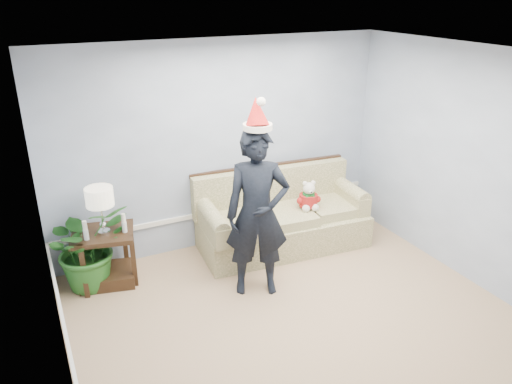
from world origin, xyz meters
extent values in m
cube|color=tan|center=(0.00, 0.00, -0.01)|extent=(4.50, 5.00, 0.02)
cube|color=white|center=(0.00, 0.00, 2.71)|extent=(4.50, 5.00, 0.02)
cube|color=#A5B5D2|center=(0.00, 2.51, 1.35)|extent=(4.50, 0.02, 2.70)
cube|color=#A5B5D2|center=(-2.26, 0.00, 1.35)|extent=(0.02, 5.00, 2.70)
cube|color=#A5B5D2|center=(2.26, 0.00, 1.35)|extent=(0.02, 5.00, 2.70)
cube|color=white|center=(0.00, 2.48, 0.45)|extent=(4.48, 0.03, 0.06)
cube|color=#555F2D|center=(0.65, 1.98, 0.21)|extent=(2.27, 1.12, 0.42)
cube|color=#555F2D|center=(-0.03, 1.93, 0.48)|extent=(0.71, 0.81, 0.13)
cube|color=#555F2D|center=(0.65, 1.93, 0.48)|extent=(0.71, 0.81, 0.13)
cube|color=#555F2D|center=(1.33, 1.93, 0.48)|extent=(0.71, 0.81, 0.13)
cube|color=#555F2D|center=(0.65, 2.33, 0.71)|extent=(2.21, 0.39, 0.59)
cube|color=black|center=(0.65, 2.41, 1.01)|extent=(2.20, 0.24, 0.05)
cube|color=#555F2D|center=(-0.36, 1.98, 0.55)|extent=(0.27, 0.96, 0.25)
cube|color=#555F2D|center=(1.66, 1.98, 0.55)|extent=(0.27, 0.96, 0.25)
cube|color=#392214|center=(-1.64, 2.12, 0.63)|extent=(0.80, 0.71, 0.06)
cube|color=#392214|center=(-1.64, 2.12, 0.08)|extent=(0.72, 0.63, 0.15)
cube|color=#392214|center=(-1.92, 1.90, 0.33)|extent=(0.07, 0.07, 0.66)
cube|color=#392214|center=(-1.37, 1.90, 0.33)|extent=(0.07, 0.07, 0.66)
cube|color=#392214|center=(-1.92, 2.34, 0.33)|extent=(0.07, 0.07, 0.66)
cube|color=#392214|center=(-1.37, 2.34, 0.33)|extent=(0.07, 0.07, 0.66)
cylinder|color=silver|center=(-1.63, 2.09, 0.67)|extent=(0.14, 0.14, 0.03)
sphere|color=silver|center=(-1.63, 2.09, 0.76)|extent=(0.09, 0.09, 0.09)
cylinder|color=silver|center=(-1.63, 2.09, 0.89)|extent=(0.02, 0.02, 0.31)
cylinder|color=beige|center=(-1.63, 2.09, 1.10)|extent=(0.31, 0.31, 0.21)
cylinder|color=silver|center=(-1.83, 2.01, 0.72)|extent=(0.06, 0.06, 0.12)
cylinder|color=white|center=(-1.83, 2.01, 0.83)|extent=(0.05, 0.05, 0.10)
cylinder|color=silver|center=(-1.41, 2.01, 0.72)|extent=(0.06, 0.06, 0.12)
cylinder|color=white|center=(-1.41, 2.01, 0.83)|extent=(0.05, 0.05, 0.10)
imported|color=#225E20|center=(-1.82, 2.14, 0.51)|extent=(1.11, 1.03, 1.02)
imported|color=black|center=(-0.12, 1.20, 0.96)|extent=(0.82, 0.68, 1.92)
cylinder|color=silver|center=(-0.12, 1.20, 1.94)|extent=(0.37, 0.37, 0.06)
cone|color=red|center=(-0.12, 1.23, 2.09)|extent=(0.32, 0.38, 0.35)
sphere|color=silver|center=(-0.12, 1.12, 2.21)|extent=(0.09, 0.09, 0.09)
sphere|color=silver|center=(0.96, 1.86, 0.66)|extent=(0.22, 0.22, 0.22)
cylinder|color=red|center=(0.96, 1.86, 0.66)|extent=(0.29, 0.29, 0.16)
cylinder|color=#126023|center=(0.96, 1.86, 0.75)|extent=(0.19, 0.19, 0.03)
sphere|color=silver|center=(0.89, 1.76, 0.59)|extent=(0.10, 0.10, 0.10)
sphere|color=silver|center=(1.02, 1.76, 0.59)|extent=(0.10, 0.10, 0.10)
sphere|color=silver|center=(0.96, 1.85, 0.83)|extent=(0.16, 0.16, 0.16)
sphere|color=black|center=(0.96, 1.76, 0.81)|extent=(0.02, 0.02, 0.02)
sphere|color=silver|center=(0.90, 1.86, 0.90)|extent=(0.06, 0.06, 0.06)
sphere|color=silver|center=(1.01, 1.86, 0.90)|extent=(0.06, 0.06, 0.06)
camera|label=1|loc=(-2.30, -3.21, 3.28)|focal=35.00mm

